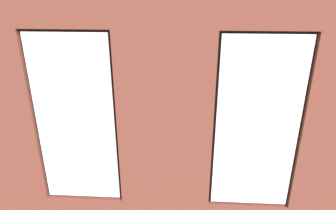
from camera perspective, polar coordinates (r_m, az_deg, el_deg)
name	(u,v)px	position (r m, az deg, el deg)	size (l,w,h in m)	color
ground_plane	(174,143)	(6.32, 1.13, -7.23)	(6.44, 5.86, 0.10)	brown
brick_wall_with_windows	(165,131)	(3.33, -0.59, -4.89)	(5.84, 0.30, 3.12)	brown
white_wall_right	(22,69)	(6.31, -26.04, 6.26)	(0.10, 4.86, 3.12)	silver
couch_by_window	(177,184)	(4.51, 1.75, -14.89)	(1.90, 0.87, 0.80)	black
couch_left	(294,144)	(5.96, 22.93, -6.93)	(0.96, 1.94, 0.80)	black
coffee_table	(157,126)	(6.01, -2.04, -4.06)	(1.55, 0.84, 0.44)	tan
cup_ceramic	(163,125)	(5.85, -1.04, -3.80)	(0.08, 0.08, 0.09)	#B23D38
table_plant_small	(157,118)	(5.93, -2.07, -2.46)	(0.16, 0.16, 0.25)	brown
remote_black	(179,121)	(6.09, 2.08, -3.06)	(0.05, 0.17, 0.02)	black
media_console	(56,123)	(6.95, -20.50, -3.22)	(1.19, 0.42, 0.47)	black
tv_flatscreen	(53,98)	(6.74, -21.13, 1.19)	(0.92, 0.20, 0.67)	black
papasan_chair	(142,91)	(7.91, -4.90, 2.72)	(1.01, 1.01, 0.66)	olive
potted_plant_between_couches	(277,169)	(4.57, 20.00, -11.37)	(0.80, 0.85, 1.06)	brown
potted_plant_foreground_right	(90,77)	(8.12, -14.55, 5.19)	(0.79, 0.87, 1.30)	gray
potted_plant_by_left_couch	(256,110)	(7.03, 16.46, -0.99)	(0.28, 0.28, 0.59)	beige
potted_plant_near_tv	(60,133)	(5.76, -19.80, -5.06)	(0.85, 0.80, 1.18)	brown
potted_plant_mid_room_small	(200,120)	(6.58, 6.09, -2.91)	(0.30, 0.30, 0.41)	brown
potted_plant_corner_near_left	(269,92)	(8.16, 18.67, 2.39)	(0.41, 0.41, 0.71)	#47423D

